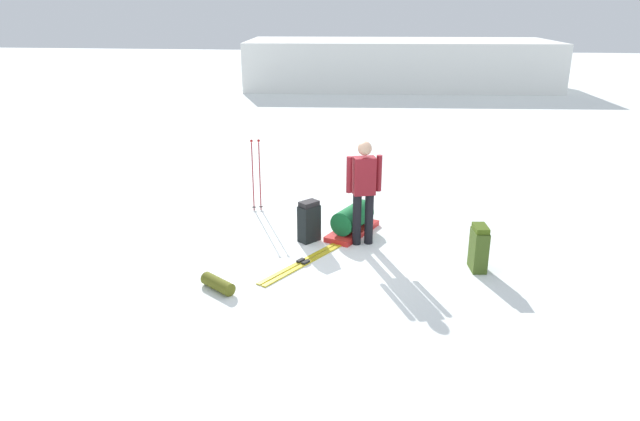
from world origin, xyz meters
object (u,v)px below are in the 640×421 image
(backpack_bright, at_px, (309,222))
(ski_poles_planted_near, at_px, (256,172))
(ski_pair_near, at_px, (303,263))
(sleeping_mat_rolled, at_px, (218,284))
(gear_sled, at_px, (353,221))
(skier_standing, at_px, (364,188))
(backpack_large_dark, at_px, (479,248))

(backpack_bright, height_order, ski_poles_planted_near, ski_poles_planted_near)
(ski_pair_near, xyz_separation_m, sleeping_mat_rolled, (-1.04, -0.98, 0.08))
(ski_pair_near, xyz_separation_m, gear_sled, (0.67, 1.28, 0.21))
(sleeping_mat_rolled, bearing_deg, skier_standing, 44.12)
(ski_pair_near, bearing_deg, sleeping_mat_rolled, -136.87)
(ski_pair_near, distance_m, ski_poles_planted_near, 2.66)
(ski_poles_planted_near, distance_m, gear_sled, 2.17)
(ski_pair_near, relative_size, gear_sled, 1.35)
(ski_poles_planted_near, height_order, gear_sled, ski_poles_planted_near)
(skier_standing, bearing_deg, backpack_large_dark, -24.54)
(backpack_bright, bearing_deg, gear_sled, 30.31)
(ski_poles_planted_near, xyz_separation_m, gear_sled, (1.85, -0.98, -0.53))
(backpack_bright, distance_m, gear_sled, 0.81)
(backpack_large_dark, relative_size, gear_sled, 0.55)
(backpack_large_dark, bearing_deg, sleeping_mat_rolled, -163.76)
(skier_standing, distance_m, sleeping_mat_rolled, 2.78)
(skier_standing, height_order, backpack_bright, skier_standing)
(skier_standing, bearing_deg, ski_poles_planted_near, 145.52)
(backpack_large_dark, relative_size, ski_poles_planted_near, 0.51)
(gear_sled, bearing_deg, ski_poles_planted_near, 152.07)
(backpack_large_dark, xyz_separation_m, gear_sled, (-1.91, 1.20, -0.11))
(skier_standing, height_order, backpack_large_dark, skier_standing)
(ski_pair_near, xyz_separation_m, backpack_bright, (-0.02, 0.88, 0.33))
(backpack_bright, bearing_deg, ski_poles_planted_near, 130.09)
(ski_poles_planted_near, relative_size, gear_sled, 1.09)
(skier_standing, height_order, sleeping_mat_rolled, skier_standing)
(backpack_bright, xyz_separation_m, ski_poles_planted_near, (-1.17, 1.39, 0.42))
(ski_pair_near, height_order, ski_poles_planted_near, ski_poles_planted_near)
(sleeping_mat_rolled, bearing_deg, ski_pair_near, 43.13)
(ski_pair_near, height_order, backpack_large_dark, backpack_large_dark)
(backpack_large_dark, bearing_deg, gear_sled, 147.73)
(skier_standing, xyz_separation_m, ski_pair_near, (-0.85, -0.86, -0.94))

